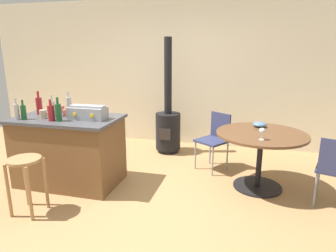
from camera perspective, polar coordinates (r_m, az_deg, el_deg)
The scene contains 22 objects.
ground_plane at distance 3.72m, azimuth -5.22°, elevation -13.88°, with size 8.80×8.80×0.00m, color #A37A4C.
back_wall at distance 5.61m, azimuth 2.86°, elevation 10.25°, with size 8.00×0.10×2.70m, color beige.
kitchen_island at distance 4.17m, azimuth -18.68°, elevation -4.50°, with size 1.38×0.83×0.92m.
wooden_stool at distance 3.57m, azimuth -26.02°, elevation -8.14°, with size 0.36×0.36×0.64m.
dining_table at distance 3.94m, azimuth 17.59°, elevation -3.70°, with size 1.14×1.14×0.75m.
folding_chair_near at distance 4.46m, azimuth 9.16°, elevation -2.10°, with size 0.56×0.56×0.86m.
folding_chair_far at distance 3.80m, azimuth 29.96°, elevation -7.03°, with size 0.50×0.50×0.85m.
wood_stove at distance 5.16m, azimuth -0.01°, elevation 0.26°, with size 0.44×0.45×1.99m.
toolbox at distance 3.86m, azimuth -15.37°, elevation 2.55°, with size 0.48×0.23×0.18m.
bottle_0 at distance 4.12m, azimuth -26.36°, elevation 2.48°, with size 0.07×0.07×0.25m.
bottle_1 at distance 4.28m, azimuth -18.76°, elevation 3.94°, with size 0.07×0.07×0.31m.
bottle_2 at distance 4.15m, azimuth -27.44°, elevation 2.57°, with size 0.06×0.06×0.27m.
bottle_3 at distance 3.85m, azimuth -20.60°, elevation 2.59°, with size 0.08×0.08×0.30m.
bottle_4 at distance 4.15m, azimuth -21.59°, elevation 3.25°, with size 0.06×0.06×0.29m.
bottle_5 at distance 3.90m, azimuth -21.84°, elevation 2.45°, with size 0.08×0.08×0.27m.
bottle_6 at distance 4.37m, azimuth -23.84°, elevation 3.71°, with size 0.08×0.08×0.32m.
cup_0 at distance 4.09m, azimuth -23.17°, elevation 2.15°, with size 0.12×0.09×0.11m.
cup_1 at distance 4.39m, azimuth -20.00°, elevation 3.12°, with size 0.11×0.07×0.10m.
cup_2 at distance 4.19m, azimuth -16.92°, elevation 2.95°, with size 0.12×0.09×0.11m.
cup_3 at distance 4.13m, azimuth -19.23°, elevation 2.48°, with size 0.12×0.08×0.09m.
wine_glass at distance 3.57m, azimuth 17.88°, elevation -0.95°, with size 0.07×0.07×0.14m.
serving_bowl at distance 4.18m, azimuth 17.45°, elevation 0.30°, with size 0.18×0.18×0.07m, color #4C7099.
Camera 1 is at (1.14, -3.07, 1.77)m, focal length 31.25 mm.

